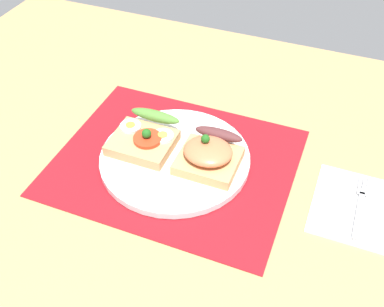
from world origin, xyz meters
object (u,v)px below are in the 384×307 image
(fork, at_px, (360,204))
(sandwich_salmon, at_px, (209,153))
(plate, at_px, (175,158))
(sandwich_egg_tomato, at_px, (146,136))
(napkin, at_px, (362,208))

(fork, bearing_deg, sandwich_salmon, -178.32)
(plate, bearing_deg, sandwich_egg_tomato, 167.91)
(plate, relative_size, napkin, 1.70)
(sandwich_egg_tomato, height_order, fork, sandwich_egg_tomato)
(fork, bearing_deg, plate, -177.50)
(sandwich_salmon, relative_size, napkin, 0.70)
(plate, relative_size, fork, 1.92)
(sandwich_egg_tomato, bearing_deg, napkin, -0.59)
(plate, distance_m, sandwich_egg_tomato, 0.06)
(sandwich_egg_tomato, bearing_deg, fork, 0.11)
(plate, distance_m, sandwich_salmon, 0.06)
(napkin, bearing_deg, fork, 127.58)
(sandwich_egg_tomato, distance_m, napkin, 0.36)
(plate, relative_size, sandwich_salmon, 2.42)
(plate, xyz_separation_m, sandwich_salmon, (0.06, 0.01, 0.03))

